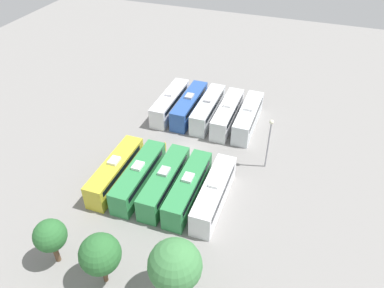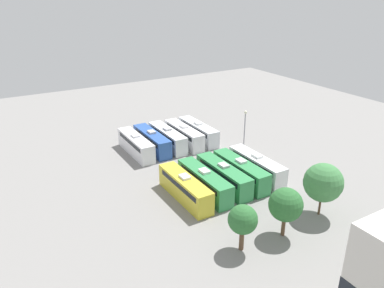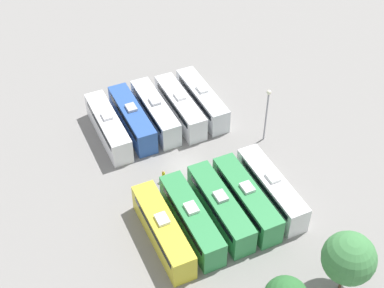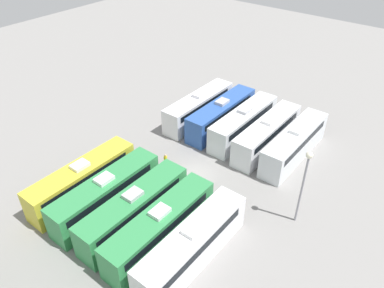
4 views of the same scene
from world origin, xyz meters
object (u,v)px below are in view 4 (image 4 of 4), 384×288
bus_8 (106,193)px  bus_7 (134,209)px  bus_5 (193,245)px  bus_9 (82,179)px  bus_2 (244,122)px  bus_3 (221,114)px  bus_4 (199,107)px  light_pole (305,176)px  worker_person (166,161)px  bus_1 (267,133)px  bus_6 (160,226)px  bus_0 (294,143)px

bus_8 → bus_7: bearing=-177.1°
bus_5 → bus_9: same height
bus_2 → bus_7: bearing=90.4°
bus_3 → bus_4: 3.34m
bus_5 → light_pole: bearing=-116.6°
bus_9 → worker_person: size_ratio=6.86×
worker_person → bus_4: bearing=-72.0°
light_pole → bus_3: bearing=-31.7°
bus_7 → bus_9: bearing=2.4°
bus_5 → bus_2: bearing=-70.1°
bus_8 → bus_9: 3.33m
bus_1 → bus_7: bearing=79.7°
bus_2 → bus_1: bearing=173.8°
bus_1 → bus_6: same height
worker_person → bus_1: bearing=-123.4°
bus_3 → bus_7: bearing=100.4°
worker_person → bus_0: bearing=-134.2°
bus_8 → bus_0: bearing=-118.9°
bus_1 → bus_9: same height
bus_2 → bus_4: bearing=2.3°
bus_4 → light_pole: (-17.86, 8.69, 3.41)m
bus_7 → light_pole: bearing=-139.9°
bus_7 → bus_9: (6.84, 0.29, 0.00)m
bus_2 → bus_9: bearing=70.2°
bus_4 → bus_3: bearing=-175.3°
bus_4 → worker_person: size_ratio=6.86×
bus_3 → bus_8: same height
bus_3 → bus_6: size_ratio=1.00×
bus_9 → bus_6: bearing=-178.8°
bus_6 → worker_person: bearing=-50.5°
light_pole → bus_0: bearing=-62.4°
bus_2 → bus_3: same height
bus_6 → light_pole: size_ratio=1.49×
bus_3 → bus_6: same height
bus_4 → bus_5: 22.32m
bus_4 → bus_9: size_ratio=1.00×
bus_8 → light_pole: (-14.67, -9.58, 3.41)m
bus_0 → bus_6: (3.40, 18.23, 0.00)m
bus_1 → bus_2: size_ratio=1.00×
bus_7 → bus_8: bearing=2.9°
bus_1 → bus_5: size_ratio=1.00×
bus_1 → bus_5: (-3.24, 17.91, 0.00)m
bus_2 → bus_8: bearing=79.7°
bus_5 → bus_8: bearing=1.5°
bus_4 → bus_7: size_ratio=1.00×
bus_2 → bus_8: (3.38, 18.54, 0.00)m
bus_4 → bus_6: (-9.89, 18.17, 0.00)m
bus_1 → bus_0: bearing=-177.3°
bus_1 → bus_8: bearing=69.6°
bus_5 → bus_7: bearing=0.7°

